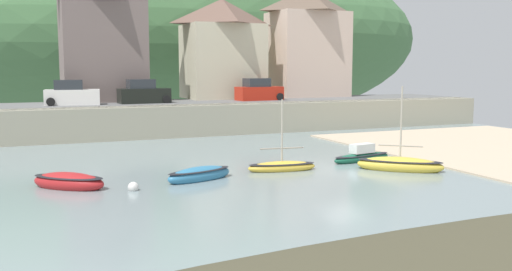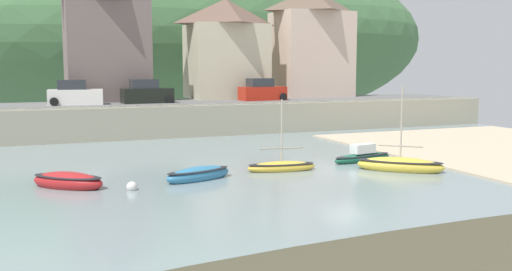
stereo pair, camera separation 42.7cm
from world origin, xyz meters
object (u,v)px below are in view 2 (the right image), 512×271
(dinghy_open_wooden, at_px, (282,166))
(fishing_boat_green, at_px, (363,156))
(parked_car_near_slipway, at_px, (75,94))
(parked_car_end_of_row, at_px, (262,91))
(parked_car_by_wall, at_px, (147,93))
(waterfront_building_right, at_px, (311,42))
(mooring_buoy, at_px, (132,187))
(waterfront_building_centre, at_px, (226,48))
(sailboat_nearest_shore, at_px, (400,165))
(waterfront_building_left, at_px, (106,36))
(motorboat_with_cabin, at_px, (68,181))
(sailboat_white_hull, at_px, (199,175))

(dinghy_open_wooden, height_order, fishing_boat_green, dinghy_open_wooden)
(parked_car_near_slipway, xyz_separation_m, parked_car_end_of_row, (15.84, 0.00, 0.00))
(parked_car_by_wall, bearing_deg, waterfront_building_right, 11.23)
(parked_car_by_wall, bearing_deg, fishing_boat_green, -68.90)
(parked_car_by_wall, distance_m, mooring_buoy, 22.37)
(waterfront_building_centre, distance_m, waterfront_building_right, 9.01)
(fishing_boat_green, relative_size, mooring_buoy, 8.93)
(sailboat_nearest_shore, height_order, parked_car_near_slipway, sailboat_nearest_shore)
(waterfront_building_left, distance_m, parked_car_end_of_row, 14.35)
(fishing_boat_green, height_order, parked_car_by_wall, parked_car_by_wall)
(waterfront_building_centre, relative_size, parked_car_near_slipway, 2.16)
(waterfront_building_centre, distance_m, dinghy_open_wooden, 25.90)
(waterfront_building_right, xyz_separation_m, dinghy_open_wooden, (-14.34, -24.39, -7.59))
(waterfront_building_right, xyz_separation_m, motorboat_with_cabin, (-24.89, -24.51, -7.54))
(waterfront_building_centre, bearing_deg, waterfront_building_right, 0.00)
(waterfront_building_left, bearing_deg, fishing_boat_green, -64.66)
(waterfront_building_right, relative_size, fishing_boat_green, 2.53)
(mooring_buoy, bearing_deg, waterfront_building_right, 49.46)
(waterfront_building_right, height_order, fishing_boat_green, waterfront_building_right)
(sailboat_nearest_shore, distance_m, parked_car_near_slipway, 26.61)
(sailboat_nearest_shore, height_order, sailboat_white_hull, sailboat_nearest_shore)
(waterfront_building_left, relative_size, parked_car_by_wall, 2.62)
(waterfront_building_left, height_order, parked_car_near_slipway, waterfront_building_left)
(dinghy_open_wooden, relative_size, motorboat_with_cabin, 1.09)
(parked_car_by_wall, relative_size, parked_car_end_of_row, 0.99)
(sailboat_nearest_shore, height_order, dinghy_open_wooden, sailboat_nearest_shore)
(motorboat_with_cabin, xyz_separation_m, parked_car_near_slipway, (1.86, 20.01, 2.93))
(sailboat_nearest_shore, height_order, parked_car_end_of_row, sailboat_nearest_shore)
(waterfront_building_right, distance_m, sailboat_white_hull, 32.35)
(waterfront_building_left, bearing_deg, waterfront_building_centre, 0.00)
(fishing_boat_green, bearing_deg, sailboat_white_hull, 178.10)
(waterfront_building_centre, distance_m, parked_car_end_of_row, 6.22)
(waterfront_building_left, distance_m, waterfront_building_right, 19.95)
(motorboat_with_cabin, xyz_separation_m, parked_car_by_wall, (7.46, 20.01, 2.93))
(mooring_buoy, bearing_deg, sailboat_nearest_shore, -2.45)
(parked_car_by_wall, height_order, parked_car_end_of_row, same)
(waterfront_building_left, distance_m, waterfront_building_centre, 11.00)
(motorboat_with_cabin, relative_size, mooring_buoy, 7.48)
(dinghy_open_wooden, height_order, parked_car_by_wall, parked_car_by_wall)
(sailboat_nearest_shore, xyz_separation_m, parked_car_near_slipway, (-14.39, 22.20, 2.91))
(waterfront_building_right, distance_m, parked_car_end_of_row, 9.65)
(sailboat_nearest_shore, xyz_separation_m, sailboat_white_hull, (-10.36, 1.63, -0.03))
(parked_car_by_wall, bearing_deg, sailboat_nearest_shore, -71.66)
(waterfront_building_left, height_order, parked_car_by_wall, waterfront_building_left)
(waterfront_building_centre, bearing_deg, dinghy_open_wooden, -102.38)
(dinghy_open_wooden, bearing_deg, fishing_boat_green, 17.88)
(waterfront_building_centre, height_order, parked_car_end_of_row, waterfront_building_centre)
(sailboat_nearest_shore, bearing_deg, motorboat_with_cabin, -146.44)
(parked_car_end_of_row, xyz_separation_m, mooring_buoy, (-15.14, -21.61, -3.06))
(fishing_boat_green, distance_m, mooring_buoy, 13.75)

